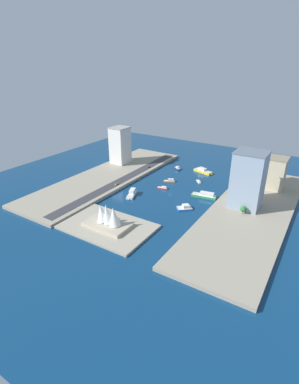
{
  "coord_description": "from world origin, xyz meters",
  "views": [
    {
      "loc": [
        -135.94,
        256.97,
        132.62
      ],
      "look_at": [
        13.68,
        20.37,
        6.01
      ],
      "focal_mm": 27.2,
      "sensor_mm": 36.0,
      "label": 1
    }
  ],
  "objects_px": {
    "pickup_red": "(148,167)",
    "traffic_light_waterfront": "(123,180)",
    "catamaran_blue": "(185,208)",
    "sailboat_small_white": "(199,181)",
    "ferry_yellow_fast": "(203,171)",
    "office_block_beige": "(271,172)",
    "taxi_yellow_cab": "(117,184)",
    "patrol_launch_navy": "(177,168)",
    "opera_landmark": "(108,218)",
    "ferry_white_commuter": "(132,193)",
    "ferry_green_doubledeck": "(205,195)",
    "tower_tall_glass": "(248,180)",
    "hotel_broad_white": "(120,145)",
    "tugboat_red": "(163,188)",
    "water_taxi_orange": "(170,181)"
  },
  "relations": [
    {
      "from": "catamaran_blue",
      "to": "pickup_red",
      "type": "height_order",
      "value": "pickup_red"
    },
    {
      "from": "opera_landmark",
      "to": "pickup_red",
      "type": "bearing_deg",
      "value": -70.96
    },
    {
      "from": "ferry_yellow_fast",
      "to": "ferry_white_commuter",
      "type": "bearing_deg",
      "value": 70.81
    },
    {
      "from": "ferry_green_doubledeck",
      "to": "taxi_yellow_cab",
      "type": "bearing_deg",
      "value": 16.55
    },
    {
      "from": "water_taxi_orange",
      "to": "ferry_green_doubledeck",
      "type": "bearing_deg",
      "value": 160.73
    },
    {
      "from": "water_taxi_orange",
      "to": "pickup_red",
      "type": "bearing_deg",
      "value": -25.73
    },
    {
      "from": "patrol_launch_navy",
      "to": "traffic_light_waterfront",
      "type": "distance_m",
      "value": 89.82
    },
    {
      "from": "patrol_launch_navy",
      "to": "catamaran_blue",
      "type": "height_order",
      "value": "catamaran_blue"
    },
    {
      "from": "traffic_light_waterfront",
      "to": "catamaran_blue",
      "type": "bearing_deg",
      "value": 171.69
    },
    {
      "from": "ferry_yellow_fast",
      "to": "pickup_red",
      "type": "height_order",
      "value": "ferry_yellow_fast"
    },
    {
      "from": "catamaran_blue",
      "to": "office_block_beige",
      "type": "height_order",
      "value": "office_block_beige"
    },
    {
      "from": "office_block_beige",
      "to": "traffic_light_waterfront",
      "type": "height_order",
      "value": "office_block_beige"
    },
    {
      "from": "catamaran_blue",
      "to": "taxi_yellow_cab",
      "type": "relative_size",
      "value": 3.32
    },
    {
      "from": "ferry_white_commuter",
      "to": "opera_landmark",
      "type": "bearing_deg",
      "value": 107.96
    },
    {
      "from": "pickup_red",
      "to": "traffic_light_waterfront",
      "type": "relative_size",
      "value": 0.74
    },
    {
      "from": "pickup_red",
      "to": "traffic_light_waterfront",
      "type": "xyz_separation_m",
      "value": [
        -4.74,
        62.56,
        3.42
      ]
    },
    {
      "from": "ferry_yellow_fast",
      "to": "office_block_beige",
      "type": "height_order",
      "value": "office_block_beige"
    },
    {
      "from": "traffic_light_waterfront",
      "to": "opera_landmark",
      "type": "bearing_deg",
      "value": 119.08
    },
    {
      "from": "ferry_white_commuter",
      "to": "tower_tall_glass",
      "type": "xyz_separation_m",
      "value": [
        -110.95,
        -33.38,
        28.25
      ]
    },
    {
      "from": "ferry_yellow_fast",
      "to": "traffic_light_waterfront",
      "type": "height_order",
      "value": "traffic_light_waterfront"
    },
    {
      "from": "patrol_launch_navy",
      "to": "sailboat_small_white",
      "type": "relative_size",
      "value": 1.25
    },
    {
      "from": "patrol_launch_navy",
      "to": "ferry_green_doubledeck",
      "type": "relative_size",
      "value": 0.43
    },
    {
      "from": "patrol_launch_navy",
      "to": "sailboat_small_white",
      "type": "xyz_separation_m",
      "value": [
        -42.58,
        26.65,
        -0.62
      ]
    },
    {
      "from": "ferry_white_commuter",
      "to": "traffic_light_waterfront",
      "type": "height_order",
      "value": "traffic_light_waterfront"
    },
    {
      "from": "ferry_yellow_fast",
      "to": "pickup_red",
      "type": "distance_m",
      "value": 71.76
    },
    {
      "from": "tower_tall_glass",
      "to": "hotel_broad_white",
      "type": "bearing_deg",
      "value": -12.81
    },
    {
      "from": "ferry_yellow_fast",
      "to": "tugboat_red",
      "type": "distance_m",
      "value": 75.97
    },
    {
      "from": "water_taxi_orange",
      "to": "pickup_red",
      "type": "height_order",
      "value": "pickup_red"
    },
    {
      "from": "ferry_green_doubledeck",
      "to": "sailboat_small_white",
      "type": "bearing_deg",
      "value": -58.14
    },
    {
      "from": "sailboat_small_white",
      "to": "ferry_green_doubledeck",
      "type": "bearing_deg",
      "value": 121.86
    },
    {
      "from": "ferry_white_commuter",
      "to": "hotel_broad_white",
      "type": "bearing_deg",
      "value": -46.08
    },
    {
      "from": "tower_tall_glass",
      "to": "traffic_light_waterfront",
      "type": "height_order",
      "value": "tower_tall_glass"
    },
    {
      "from": "water_taxi_orange",
      "to": "ferry_yellow_fast",
      "type": "height_order",
      "value": "ferry_yellow_fast"
    },
    {
      "from": "ferry_white_commuter",
      "to": "traffic_light_waterfront",
      "type": "xyz_separation_m",
      "value": [
        23.24,
        -14.54,
        5.17
      ]
    },
    {
      "from": "patrol_launch_navy",
      "to": "taxi_yellow_cab",
      "type": "bearing_deg",
      "value": 71.1
    },
    {
      "from": "tower_tall_glass",
      "to": "hotel_broad_white",
      "type": "height_order",
      "value": "tower_tall_glass"
    },
    {
      "from": "ferry_white_commuter",
      "to": "office_block_beige",
      "type": "bearing_deg",
      "value": -141.59
    },
    {
      "from": "ferry_green_doubledeck",
      "to": "tugboat_red",
      "type": "xyz_separation_m",
      "value": [
        49.11,
        4.46,
        -1.13
      ]
    },
    {
      "from": "patrol_launch_navy",
      "to": "tower_tall_glass",
      "type": "height_order",
      "value": "tower_tall_glass"
    },
    {
      "from": "patrol_launch_navy",
      "to": "water_taxi_orange",
      "type": "xyz_separation_m",
      "value": [
        -12.52,
        44.15,
        -0.11
      ]
    },
    {
      "from": "catamaran_blue",
      "to": "sailboat_small_white",
      "type": "height_order",
      "value": "sailboat_small_white"
    },
    {
      "from": "tower_tall_glass",
      "to": "taxi_yellow_cab",
      "type": "height_order",
      "value": "tower_tall_glass"
    },
    {
      "from": "pickup_red",
      "to": "opera_landmark",
      "type": "bearing_deg",
      "value": 109.04
    },
    {
      "from": "traffic_light_waterfront",
      "to": "opera_landmark",
      "type": "height_order",
      "value": "opera_landmark"
    },
    {
      "from": "opera_landmark",
      "to": "tower_tall_glass",
      "type": "bearing_deg",
      "value": -132.28
    },
    {
      "from": "catamaran_blue",
      "to": "traffic_light_waterfront",
      "type": "height_order",
      "value": "traffic_light_waterfront"
    },
    {
      "from": "patrol_launch_navy",
      "to": "ferry_white_commuter",
      "type": "distance_m",
      "value": 100.18
    },
    {
      "from": "water_taxi_orange",
      "to": "patrol_launch_navy",
      "type": "bearing_deg",
      "value": -74.16
    },
    {
      "from": "tower_tall_glass",
      "to": "taxi_yellow_cab",
      "type": "bearing_deg",
      "value": 9.89
    },
    {
      "from": "hotel_broad_white",
      "to": "sailboat_small_white",
      "type": "bearing_deg",
      "value": 179.23
    }
  ]
}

